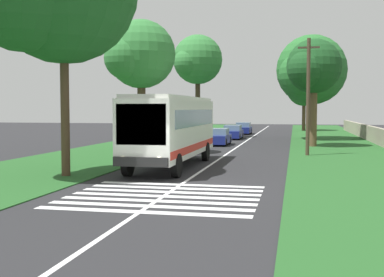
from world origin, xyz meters
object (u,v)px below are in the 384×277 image
Objects in this scene: trailing_car_1 at (233,133)px; roadside_tree_left_0 at (197,61)px; coach_bus at (173,127)px; roadside_tree_left_1 at (140,56)px; trailing_car_2 at (244,129)px; trailing_car_0 at (218,137)px; roadside_tree_right_1 at (303,90)px; utility_pole at (308,95)px; roadside_tree_right_0 at (313,68)px; roadside_tree_right_2 at (310,72)px.

roadside_tree_left_0 reaches higher than trailing_car_1.
roadside_tree_left_1 reaches higher than coach_bus.
trailing_car_2 is (34.43, -0.24, -1.48)m from coach_bus.
roadside_tree_left_1 is (-9.01, 4.04, 5.99)m from trailing_car_0.
coach_bus is at bearing -179.93° from trailing_car_0.
coach_bus is 2.60× the size of trailing_car_0.
roadside_tree_right_1 is 1.07× the size of utility_pole.
coach_bus is at bearing -171.54° from roadside_tree_left_0.
utility_pole reaches higher than trailing_car_1.
coach_bus is 1.28× the size of roadside_tree_right_0.
roadside_tree_right_1 is at bearing -31.69° from roadside_tree_left_0.
roadside_tree_left_0 reaches higher than roadside_tree_right_2.
roadside_tree_left_0 reaches higher than coach_bus.
roadside_tree_left_0 is 21.79m from roadside_tree_right_1.
roadside_tree_left_0 is at bearing 30.72° from utility_pole.
roadside_tree_right_2 reaches higher than trailing_car_2.
roadside_tree_right_1 is (20.43, -7.26, 5.00)m from trailing_car_1.
roadside_tree_left_0 is at bearing 152.09° from trailing_car_2.
coach_bus is 27.48m from roadside_tree_left_0.
trailing_car_2 is 0.56× the size of utility_pole.
coach_bus is at bearing 137.44° from utility_pole.
roadside_tree_left_1 is (-17.51, 4.22, 5.99)m from trailing_car_1.
roadside_tree_left_0 reaches higher than roadside_tree_right_1.
trailing_car_2 is at bearing -0.42° from trailing_car_1.
trailing_car_0 is 0.53× the size of roadside_tree_right_1.
trailing_car_2 is 0.47× the size of roadside_tree_left_1.
utility_pole is at bearing 176.31° from roadside_tree_right_0.
coach_bus is at bearing 179.61° from trailing_car_1.
roadside_tree_right_0 is 0.84× the size of roadside_tree_right_2.
roadside_tree_left_1 is (7.00, 4.06, 4.51)m from coach_bus.
coach_bus is 1.23× the size of roadside_tree_left_1.
trailing_car_2 is at bearing -0.81° from trailing_car_0.
utility_pole is at bearing -157.24° from trailing_car_1.
trailing_car_1 is 0.56× the size of utility_pole.
roadside_tree_right_1 is (29.10, 0.27, -0.70)m from roadside_tree_right_0.
coach_bus is 18.10m from roadside_tree_right_0.
roadside_tree_right_1 reaches higher than trailing_car_2.
roadside_tree_left_0 is 11.83m from roadside_tree_right_2.
utility_pole is (-16.70, -7.01, 3.34)m from trailing_car_1.
roadside_tree_left_1 is at bearing 155.88° from trailing_car_0.
coach_bus reaches higher than trailing_car_2.
roadside_tree_right_2 reaches higher than coach_bus.
roadside_tree_left_0 is at bearing 148.31° from roadside_tree_right_1.
roadside_tree_right_0 is at bearing -179.47° from roadside_tree_right_1.
roadside_tree_right_0 is (-8.67, -7.52, 5.70)m from trailing_car_1.
trailing_car_0 is at bearing 165.57° from roadside_tree_right_1.
coach_bus is 16.08m from trailing_car_0.
trailing_car_1 and trailing_car_2 have the same top height.
trailing_car_2 is 28.40m from roadside_tree_left_1.
trailing_car_0 is 9.59m from roadside_tree_right_0.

